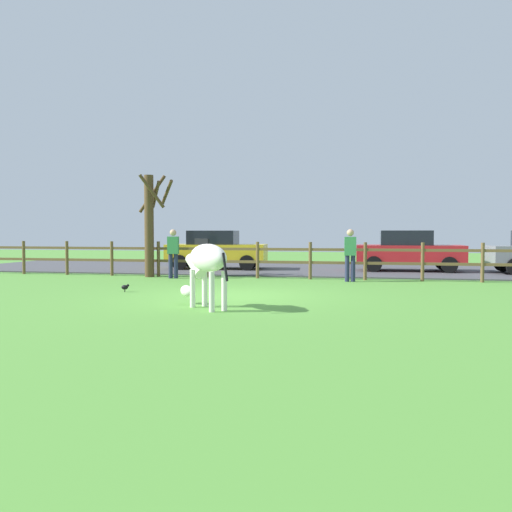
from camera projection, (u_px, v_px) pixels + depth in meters
ground_plane at (230, 296)px, 13.15m from camera, size 60.00×60.00×0.00m
parking_asphalt at (288, 269)px, 22.23m from camera, size 28.00×7.40×0.05m
paddock_fence at (258, 258)px, 18.09m from camera, size 21.34×0.11×1.22m
bare_tree at (150, 221)px, 18.62m from camera, size 1.50×1.57×3.56m
zebra at (206, 263)px, 10.87m from camera, size 1.53×1.48×1.41m
crow_on_grass at (125, 287)px, 13.96m from camera, size 0.21×0.10×0.20m
parked_car_yellow at (216, 249)px, 22.09m from camera, size 4.14×2.18×1.56m
parked_car_red at (408, 250)px, 20.83m from camera, size 4.03×1.93×1.56m
visitor_left_of_tree at (350, 253)px, 16.82m from camera, size 0.37×0.25×1.64m
visitor_right_of_tree at (173, 251)px, 18.04m from camera, size 0.39×0.27×1.64m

